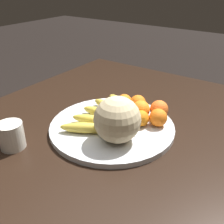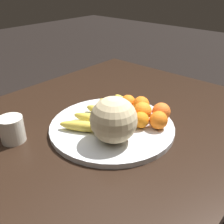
{
  "view_description": "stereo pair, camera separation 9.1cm",
  "coord_description": "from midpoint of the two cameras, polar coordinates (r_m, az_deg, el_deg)",
  "views": [
    {
      "loc": [
        0.59,
        0.52,
        1.27
      ],
      "look_at": [
        -0.07,
        0.06,
        0.84
      ],
      "focal_mm": 42.0,
      "sensor_mm": 36.0,
      "label": 1
    },
    {
      "loc": [
        0.53,
        0.59,
        1.27
      ],
      "look_at": [
        -0.07,
        0.06,
        0.84
      ],
      "focal_mm": 42.0,
      "sensor_mm": 36.0,
      "label": 2
    }
  ],
  "objects": [
    {
      "name": "orange_back_right",
      "position": [
        1.02,
        3.1,
        1.91
      ],
      "size": [
        0.06,
        0.06,
        0.06
      ],
      "color": "orange",
      "rests_on": "fruit_bowl"
    },
    {
      "name": "orange_top_small",
      "position": [
        0.92,
        0.23,
        -1.03
      ],
      "size": [
        0.06,
        0.06,
        0.06
      ],
      "color": "orange",
      "rests_on": "fruit_bowl"
    },
    {
      "name": "ceramic_mug",
      "position": [
        0.91,
        -23.83,
        -4.69
      ],
      "size": [
        0.08,
        0.11,
        0.09
      ],
      "rotation": [
        0.0,
        0.0,
        4.24
      ],
      "color": "beige",
      "rests_on": "kitchen_table"
    },
    {
      "name": "orange_back_left",
      "position": [
        1.03,
        0.19,
        2.25
      ],
      "size": [
        0.06,
        0.06,
        0.06
      ],
      "color": "orange",
      "rests_on": "fruit_bowl"
    },
    {
      "name": "orange_front_left",
      "position": [
        0.96,
        3.61,
        0.47
      ],
      "size": [
        0.07,
        0.07,
        0.07
      ],
      "color": "orange",
      "rests_on": "fruit_bowl"
    },
    {
      "name": "orange_side_extra",
      "position": [
        0.92,
        7.26,
        -1.29
      ],
      "size": [
        0.06,
        0.06,
        0.06
      ],
      "color": "orange",
      "rests_on": "fruit_bowl"
    },
    {
      "name": "banana_bunch",
      "position": [
        0.96,
        -4.53,
        -0.48
      ],
      "size": [
        0.34,
        0.19,
        0.04
      ],
      "rotation": [
        0.0,
        0.0,
        4.76
      ],
      "color": "brown",
      "rests_on": "fruit_bowl"
    },
    {
      "name": "orange_front_right",
      "position": [
        0.92,
        3.51,
        -1.46
      ],
      "size": [
        0.06,
        0.06,
        0.06
      ],
      "color": "orange",
      "rests_on": "fruit_bowl"
    },
    {
      "name": "orange_mid_center",
      "position": [
        0.97,
        7.59,
        0.53
      ],
      "size": [
        0.07,
        0.07,
        0.07
      ],
      "color": "orange",
      "rests_on": "fruit_bowl"
    },
    {
      "name": "fruit_bowl",
      "position": [
        0.94,
        -2.78,
        -3.2
      ],
      "size": [
        0.44,
        0.44,
        0.02
      ],
      "color": "silver",
      "rests_on": "kitchen_table"
    },
    {
      "name": "melon",
      "position": [
        0.81,
        -2.0,
        -1.74
      ],
      "size": [
        0.15,
        0.15,
        0.15
      ],
      "color": "beige",
      "rests_on": "fruit_bowl"
    },
    {
      "name": "kitchen_table",
      "position": [
        0.99,
        -7.94,
        -9.12
      ],
      "size": [
        1.47,
        1.01,
        0.77
      ],
      "color": "black",
      "rests_on": "ground_plane"
    }
  ]
}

